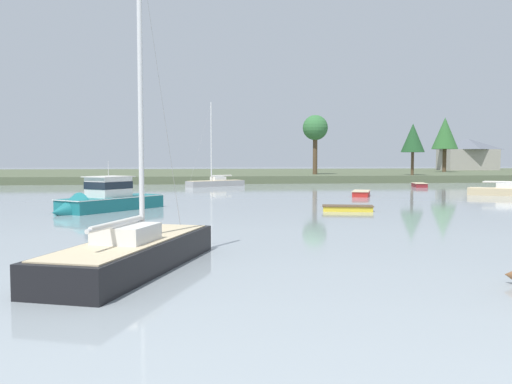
{
  "coord_description": "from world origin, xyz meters",
  "views": [
    {
      "loc": [
        -9.15,
        -6.0,
        3.7
      ],
      "look_at": [
        -4.61,
        32.96,
        1.28
      ],
      "focal_mm": 38.28,
      "sensor_mm": 36.0,
      "label": 1
    }
  ],
  "objects_px": {
    "dinghy_maroon": "(419,186)",
    "sailboat_black": "(133,262)",
    "cruiser_teal": "(102,204)",
    "dinghy_yellow": "(348,209)",
    "sailboat_grey": "(216,184)",
    "dinghy_red": "(361,194)",
    "sailboat_sand": "(509,193)"
  },
  "relations": [
    {
      "from": "dinghy_yellow",
      "to": "sailboat_sand",
      "type": "height_order",
      "value": "sailboat_sand"
    },
    {
      "from": "dinghy_maroon",
      "to": "sailboat_sand",
      "type": "xyz_separation_m",
      "value": [
        2.24,
        -16.56,
        0.05
      ]
    },
    {
      "from": "cruiser_teal",
      "to": "sailboat_sand",
      "type": "bearing_deg",
      "value": 17.47
    },
    {
      "from": "dinghy_yellow",
      "to": "sailboat_black",
      "type": "relative_size",
      "value": 0.33
    },
    {
      "from": "cruiser_teal",
      "to": "sailboat_grey",
      "type": "distance_m",
      "value": 34.6
    },
    {
      "from": "dinghy_maroon",
      "to": "sailboat_black",
      "type": "bearing_deg",
      "value": -122.31
    },
    {
      "from": "dinghy_maroon",
      "to": "dinghy_red",
      "type": "xyz_separation_m",
      "value": [
        -12.79,
        -15.83,
        0.0
      ]
    },
    {
      "from": "dinghy_yellow",
      "to": "sailboat_black",
      "type": "distance_m",
      "value": 22.9
    },
    {
      "from": "sailboat_grey",
      "to": "sailboat_sand",
      "type": "bearing_deg",
      "value": -36.95
    },
    {
      "from": "sailboat_sand",
      "to": "sailboat_grey",
      "type": "relative_size",
      "value": 0.92
    },
    {
      "from": "dinghy_maroon",
      "to": "cruiser_teal",
      "type": "height_order",
      "value": "cruiser_teal"
    },
    {
      "from": "dinghy_yellow",
      "to": "sailboat_sand",
      "type": "distance_m",
      "value": 24.84
    },
    {
      "from": "cruiser_teal",
      "to": "sailboat_black",
      "type": "relative_size",
      "value": 0.73
    },
    {
      "from": "dinghy_maroon",
      "to": "sailboat_sand",
      "type": "height_order",
      "value": "sailboat_sand"
    },
    {
      "from": "sailboat_sand",
      "to": "cruiser_teal",
      "type": "bearing_deg",
      "value": -162.53
    },
    {
      "from": "sailboat_black",
      "to": "sailboat_grey",
      "type": "relative_size",
      "value": 1.02
    },
    {
      "from": "cruiser_teal",
      "to": "dinghy_yellow",
      "type": "bearing_deg",
      "value": -6.4
    },
    {
      "from": "dinghy_yellow",
      "to": "dinghy_red",
      "type": "xyz_separation_m",
      "value": [
        5.6,
        14.57,
        0.05
      ]
    },
    {
      "from": "dinghy_red",
      "to": "sailboat_sand",
      "type": "bearing_deg",
      "value": -2.78
    },
    {
      "from": "dinghy_maroon",
      "to": "sailboat_grey",
      "type": "xyz_separation_m",
      "value": [
        -26.19,
        4.82,
        0.07
      ]
    },
    {
      "from": "dinghy_red",
      "to": "sailboat_grey",
      "type": "xyz_separation_m",
      "value": [
        -13.4,
        20.65,
        0.07
      ]
    },
    {
      "from": "sailboat_black",
      "to": "dinghy_yellow",
      "type": "bearing_deg",
      "value": 55.91
    },
    {
      "from": "cruiser_teal",
      "to": "dinghy_red",
      "type": "relative_size",
      "value": 2.03
    },
    {
      "from": "dinghy_yellow",
      "to": "sailboat_sand",
      "type": "relative_size",
      "value": 0.36
    },
    {
      "from": "cruiser_teal",
      "to": "sailboat_grey",
      "type": "xyz_separation_m",
      "value": [
        9.41,
        33.29,
        -0.28
      ]
    },
    {
      "from": "dinghy_yellow",
      "to": "sailboat_grey",
      "type": "height_order",
      "value": "sailboat_grey"
    },
    {
      "from": "sailboat_sand",
      "to": "dinghy_red",
      "type": "bearing_deg",
      "value": 177.22
    },
    {
      "from": "dinghy_yellow",
      "to": "sailboat_sand",
      "type": "bearing_deg",
      "value": 33.85
    },
    {
      "from": "dinghy_maroon",
      "to": "cruiser_teal",
      "type": "xyz_separation_m",
      "value": [
        -35.6,
        -28.47,
        0.35
      ]
    },
    {
      "from": "cruiser_teal",
      "to": "dinghy_maroon",
      "type": "bearing_deg",
      "value": 38.65
    },
    {
      "from": "dinghy_maroon",
      "to": "sailboat_black",
      "type": "height_order",
      "value": "sailboat_black"
    },
    {
      "from": "cruiser_teal",
      "to": "dinghy_red",
      "type": "distance_m",
      "value": 26.08
    }
  ]
}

